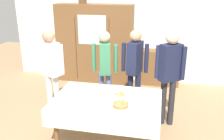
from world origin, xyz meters
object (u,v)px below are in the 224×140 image
Objects in this scene: book_stack at (160,48)px; tea_cup_far_left at (63,98)px; wall_cabinet at (95,44)px; bookshelf_low at (158,68)px; spoon_center at (101,103)px; pastry_plate at (120,95)px; tea_cup_front_edge at (73,85)px; person_beside_shelf at (170,69)px; person_by_cabinet at (135,64)px; tea_cup_near_left at (104,91)px; person_behind_table_left at (51,65)px; bread_basket at (121,105)px; dining_table at (107,105)px; tea_cup_far_right at (105,96)px; person_near_right_end at (105,64)px; spoon_mid_left at (95,94)px; tea_cup_mid_right at (140,102)px; spoon_near_right at (149,108)px.

tea_cup_far_left is (-1.44, -2.77, -0.18)m from book_stack.
wall_cabinet is 2.74m from tea_cup_far_left.
bookshelf_low is 2.91m from spoon_center.
book_stack is at bearing 76.76° from pastry_plate.
book_stack is at bearing 56.69° from tea_cup_front_edge.
person_beside_shelf is at bearing 11.08° from tea_cup_front_edge.
bookshelf_low is 1.72m from person_by_cabinet.
wall_cabinet is 2.64m from person_beside_shelf.
book_stack is (0.00, -0.00, 0.51)m from bookshelf_low.
spoon_center is at bearing -83.47° from tea_cup_near_left.
person_behind_table_left is (-1.97, -2.01, 0.60)m from bookshelf_low.
bread_basket is (-0.50, -2.83, 0.33)m from bookshelf_low.
dining_table is 1.42m from person_behind_table_left.
tea_cup_front_edge is 1.26m from person_by_cabinet.
person_near_right_end is (-0.22, 0.97, 0.22)m from tea_cup_far_right.
person_behind_table_left reaches higher than dining_table.
person_behind_table_left is 1.03m from person_near_right_end.
bread_basket is at bearing -100.02° from book_stack.
spoon_mid_left is 1.13m from person_behind_table_left.
person_behind_table_left is at bearing 159.87° from tea_cup_mid_right.
book_stack is 2.70m from tea_cup_far_right.
spoon_center is (-0.74, 0.02, 0.00)m from spoon_near_right.
bookshelf_low is at bearing 70.02° from tea_cup_near_left.
tea_cup_near_left is at bearing -78.50° from person_near_right_end.
person_beside_shelf is 1.05× the size of person_by_cabinet.
person_behind_table_left reaches higher than tea_cup_mid_right.
spoon_mid_left is at bearing 148.02° from dining_table.
tea_cup_far_left is at bearing -85.26° from wall_cabinet.
wall_cabinet is (-0.90, 2.59, 0.35)m from dining_table.
pastry_plate is at bearing 46.79° from dining_table.
tea_cup_far_right is at bearing -151.70° from pastry_plate.
bookshelf_low reaches higher than dining_table.
tea_cup_far_right is at bearing 124.02° from dining_table.
tea_cup_front_edge is at bearing -24.28° from person_behind_table_left.
pastry_plate is 2.35× the size of spoon_center.
tea_cup_front_edge is 1.49m from spoon_near_right.
bookshelf_low is 4.38× the size of bread_basket.
wall_cabinet is 1.14× the size of person_beside_shelf.
spoon_center is (0.65, -0.54, -0.02)m from tea_cup_front_edge.
bread_basket reaches higher than pastry_plate.
tea_cup_far_left is 0.46× the size of pastry_plate.
tea_cup_near_left is 0.54× the size of bread_basket.
tea_cup_mid_right is (-0.22, -2.66, 0.33)m from bookshelf_low.
spoon_near_right and spoon_mid_left have the same top height.
person_beside_shelf is (1.87, -1.86, 0.08)m from wall_cabinet.
tea_cup_front_edge is 0.61m from person_behind_table_left.
dining_table is at bearing 144.60° from bread_basket.
spoon_mid_left is at bearing 32.04° from tea_cup_far_left.
bread_basket is 0.41m from spoon_near_right.
book_stack is at bearing 79.98° from bread_basket.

